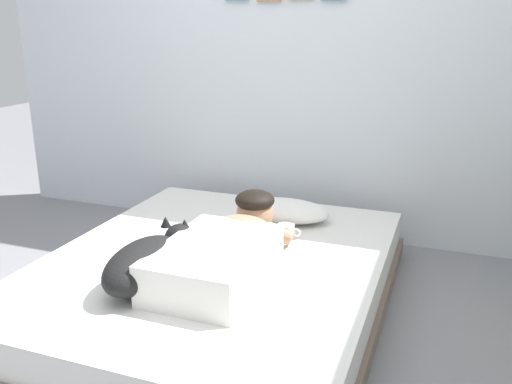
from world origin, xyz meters
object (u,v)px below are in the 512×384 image
object	(u,v)px
cell_phone	(152,300)
dog	(149,261)
coffee_cup	(286,231)
person_lying	(227,248)
bed	(216,281)
pillow	(284,210)

from	to	relation	value
cell_phone	dog	bearing A→B (deg)	123.35
coffee_cup	person_lying	bearing A→B (deg)	-107.36
person_lying	dog	bearing A→B (deg)	-136.46
bed	cell_phone	bearing A→B (deg)	-96.62
person_lying	coffee_cup	bearing A→B (deg)	72.64
pillow	cell_phone	xyz separation A→B (m)	(-0.21, -1.10, -0.05)
person_lying	coffee_cup	world-z (taller)	person_lying
bed	coffee_cup	distance (m)	0.46
dog	coffee_cup	size ratio (longest dim) A/B	4.60
bed	coffee_cup	bearing A→B (deg)	53.59
bed	cell_phone	xyz separation A→B (m)	(-0.06, -0.49, 0.14)
bed	coffee_cup	world-z (taller)	coffee_cup
cell_phone	person_lying	bearing A→B (deg)	66.39
person_lying	bed	bearing A→B (deg)	134.20
bed	dog	world-z (taller)	dog
person_lying	dog	distance (m)	0.35
pillow	cell_phone	distance (m)	1.12
pillow	dog	world-z (taller)	dog
dog	coffee_cup	world-z (taller)	dog
dog	coffee_cup	distance (m)	0.81
dog	cell_phone	xyz separation A→B (m)	(0.09, -0.14, -0.10)
dog	cell_phone	size ratio (longest dim) A/B	4.11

